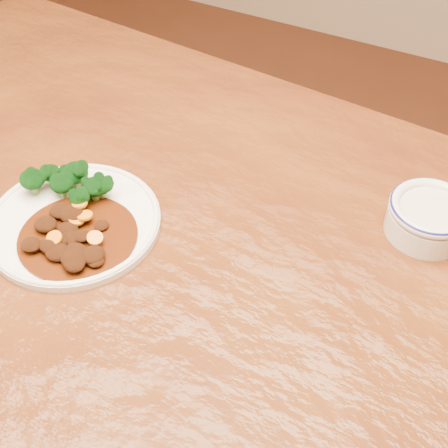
% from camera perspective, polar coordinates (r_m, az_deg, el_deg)
% --- Properties ---
extents(dining_table, '(1.57, 1.03, 0.75)m').
position_cam_1_polar(dining_table, '(0.86, -3.56, -7.19)').
color(dining_table, '#5B2F10').
rests_on(dining_table, ground).
extents(dinner_plate, '(0.24, 0.24, 0.01)m').
position_cam_1_polar(dinner_plate, '(0.87, -13.58, 0.23)').
color(dinner_plate, white).
rests_on(dinner_plate, dining_table).
extents(broccoli_florets, '(0.12, 0.07, 0.04)m').
position_cam_1_polar(broccoli_florets, '(0.89, -14.03, 3.76)').
color(broccoli_florets, '#7AA153').
rests_on(broccoli_florets, dinner_plate).
extents(mince_stew, '(0.16, 0.16, 0.03)m').
position_cam_1_polar(mince_stew, '(0.83, -13.86, -1.44)').
color(mince_stew, '#431C07').
rests_on(mince_stew, dinner_plate).
extents(dip_bowl, '(0.11, 0.11, 0.05)m').
position_cam_1_polar(dip_bowl, '(0.87, 18.25, 0.71)').
color(dip_bowl, silver).
rests_on(dip_bowl, dining_table).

